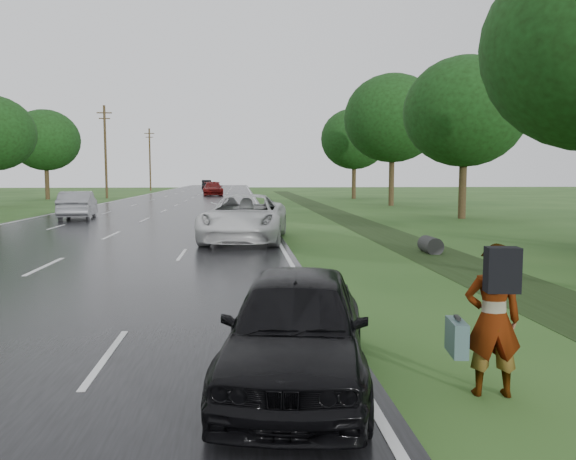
# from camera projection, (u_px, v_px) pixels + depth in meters

# --- Properties ---
(road) EXTENTS (14.00, 180.00, 0.04)m
(road) POSITION_uv_depth(u_px,v_px,m) (183.00, 202.00, 52.01)
(road) COLOR black
(road) RESTS_ON ground
(edge_stripe_east) EXTENTS (0.12, 180.00, 0.01)m
(edge_stripe_east) POSITION_uv_depth(u_px,v_px,m) (256.00, 202.00, 52.58)
(edge_stripe_east) COLOR silver
(edge_stripe_east) RESTS_ON road
(edge_stripe_west) EXTENTS (0.12, 180.00, 0.01)m
(edge_stripe_west) POSITION_uv_depth(u_px,v_px,m) (109.00, 202.00, 51.45)
(edge_stripe_west) COLOR silver
(edge_stripe_west) RESTS_ON road
(center_line) EXTENTS (0.12, 180.00, 0.01)m
(center_line) POSITION_uv_depth(u_px,v_px,m) (183.00, 202.00, 52.01)
(center_line) COLOR silver
(center_line) RESTS_ON road
(drainage_ditch) EXTENTS (2.20, 120.00, 0.56)m
(drainage_ditch) POSITION_uv_depth(u_px,v_px,m) (369.00, 227.00, 26.90)
(drainage_ditch) COLOR black
(drainage_ditch) RESTS_ON ground
(utility_pole_far) EXTENTS (1.60, 0.26, 10.00)m
(utility_pole_far) POSITION_uv_depth(u_px,v_px,m) (105.00, 150.00, 60.66)
(utility_pole_far) COLOR #382716
(utility_pole_far) RESTS_ON ground
(utility_pole_distant) EXTENTS (1.60, 0.26, 10.00)m
(utility_pole_distant) POSITION_uv_depth(u_px,v_px,m) (150.00, 159.00, 90.41)
(utility_pole_distant) COLOR #382716
(utility_pole_distant) RESTS_ON ground
(tree_east_c) EXTENTS (7.00, 7.00, 9.29)m
(tree_east_c) POSITION_uv_depth(u_px,v_px,m) (465.00, 112.00, 32.12)
(tree_east_c) COLOR #382716
(tree_east_c) RESTS_ON ground
(tree_east_d) EXTENTS (8.00, 8.00, 10.76)m
(tree_east_d) POSITION_uv_depth(u_px,v_px,m) (393.00, 118.00, 45.87)
(tree_east_d) COLOR #382716
(tree_east_d) RESTS_ON ground
(tree_east_f) EXTENTS (7.20, 7.20, 9.62)m
(tree_east_f) POSITION_uv_depth(u_px,v_px,m) (354.00, 139.00, 59.80)
(tree_east_f) COLOR #382716
(tree_east_f) RESTS_ON ground
(tree_west_f) EXTENTS (7.00, 7.00, 9.29)m
(tree_west_f) POSITION_uv_depth(u_px,v_px,m) (45.00, 140.00, 58.11)
(tree_west_f) COLOR #382716
(tree_west_f) RESTS_ON ground
(pedestrian) EXTENTS (0.82, 0.78, 1.76)m
(pedestrian) POSITION_uv_depth(u_px,v_px,m) (491.00, 318.00, 6.36)
(pedestrian) COLOR #A5998C
(pedestrian) RESTS_ON ground
(white_pickup) EXTENTS (3.68, 6.62, 1.75)m
(white_pickup) POSITION_uv_depth(u_px,v_px,m) (245.00, 218.00, 21.28)
(white_pickup) COLOR silver
(white_pickup) RESTS_ON road
(dark_sedan) EXTENTS (2.26, 4.26, 1.38)m
(dark_sedan) POSITION_uv_depth(u_px,v_px,m) (297.00, 327.00, 6.65)
(dark_sedan) COLOR black
(dark_sedan) RESTS_ON road
(silver_sedan) EXTENTS (2.32, 4.97, 1.58)m
(silver_sedan) POSITION_uv_depth(u_px,v_px,m) (78.00, 205.00, 32.06)
(silver_sedan) COLOR gray
(silver_sedan) RESTS_ON road
(far_car_red) EXTENTS (2.84, 5.98, 1.68)m
(far_car_red) POSITION_uv_depth(u_px,v_px,m) (213.00, 189.00, 68.66)
(far_car_red) COLOR maroon
(far_car_red) RESTS_ON road
(far_car_dark) EXTENTS (2.17, 5.01, 1.60)m
(far_car_dark) POSITION_uv_depth(u_px,v_px,m) (206.00, 184.00, 104.25)
(far_car_dark) COLOR black
(far_car_dark) RESTS_ON road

